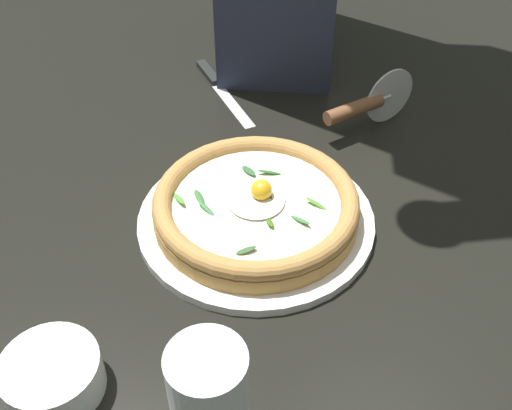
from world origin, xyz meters
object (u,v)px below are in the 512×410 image
object	(u,v)px
table_knife	(216,83)
drinking_glass	(210,403)
pizza	(256,205)
side_bowl	(52,376)
pizza_cutter	(366,104)

from	to	relation	value
table_knife	drinking_glass	world-z (taller)	drinking_glass
pizza	table_knife	xyz separation A→B (m)	(0.35, -0.00, -0.03)
side_bowl	pizza	bearing A→B (deg)	-51.85
pizza	drinking_glass	xyz separation A→B (m)	(-0.27, 0.10, 0.02)
pizza	table_knife	distance (m)	0.35
drinking_glass	side_bowl	bearing A→B (deg)	61.61
pizza_cutter	drinking_glass	bearing A→B (deg)	145.53
pizza_cutter	table_knife	world-z (taller)	pizza_cutter
pizza_cutter	table_knife	bearing A→B (deg)	49.09
pizza_cutter	pizza	bearing A→B (deg)	130.07
pizza	table_knife	world-z (taller)	pizza
pizza	side_bowl	size ratio (longest dim) A/B	2.63
side_bowl	table_knife	bearing A→B (deg)	-24.73
pizza_cutter	drinking_glass	world-z (taller)	drinking_glass
pizza	table_knife	size ratio (longest dim) A/B	1.21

